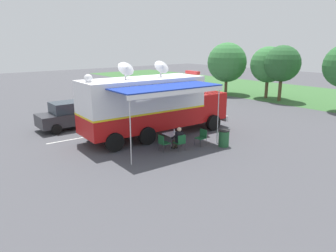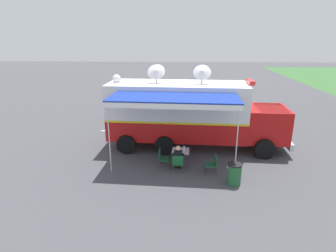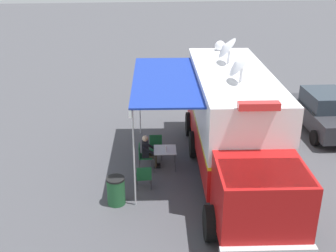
% 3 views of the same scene
% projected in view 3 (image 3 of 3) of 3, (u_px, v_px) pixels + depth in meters
% --- Properties ---
extents(ground_plane, '(100.00, 100.00, 0.00)m').
position_uv_depth(ground_plane, '(228.00, 162.00, 15.73)').
color(ground_plane, '#47474C').
extents(lot_stripe, '(0.39, 4.80, 0.01)m').
position_uv_depth(lot_stripe, '(266.00, 133.00, 18.21)').
color(lot_stripe, silver).
rests_on(lot_stripe, ground).
extents(command_truck, '(5.18, 9.61, 4.53)m').
position_uv_depth(command_truck, '(234.00, 122.00, 14.28)').
color(command_truck, '#B71414').
rests_on(command_truck, ground).
extents(folding_table, '(0.84, 0.84, 0.73)m').
position_uv_depth(folding_table, '(165.00, 151.00, 15.09)').
color(folding_table, silver).
rests_on(folding_table, ground).
extents(water_bottle, '(0.07, 0.07, 0.22)m').
position_uv_depth(water_bottle, '(166.00, 149.00, 14.88)').
color(water_bottle, silver).
rests_on(water_bottle, folding_table).
extents(folding_chair_at_table, '(0.51, 0.51, 0.87)m').
position_uv_depth(folding_chair_at_table, '(143.00, 154.00, 15.19)').
color(folding_chair_at_table, '#19562D').
rests_on(folding_chair_at_table, ground).
extents(folding_chair_beside_table, '(0.51, 0.51, 0.87)m').
position_uv_depth(folding_chair_beside_table, '(156.00, 145.00, 15.91)').
color(folding_chair_beside_table, '#19562D').
rests_on(folding_chair_beside_table, ground).
extents(folding_chair_spare_by_truck, '(0.50, 0.50, 0.87)m').
position_uv_depth(folding_chair_spare_by_truck, '(144.00, 175.00, 13.77)').
color(folding_chair_spare_by_truck, '#19562D').
rests_on(folding_chair_spare_by_truck, ground).
extents(seated_responder, '(0.68, 0.57, 1.25)m').
position_uv_depth(seated_responder, '(148.00, 151.00, 15.14)').
color(seated_responder, black).
rests_on(seated_responder, ground).
extents(trash_bin, '(0.57, 0.57, 0.91)m').
position_uv_depth(trash_bin, '(116.00, 191.00, 13.02)').
color(trash_bin, '#235B33').
rests_on(trash_bin, ground).
extents(car_far_corner, '(2.10, 4.24, 1.76)m').
position_uv_depth(car_far_corner, '(325.00, 112.00, 18.02)').
color(car_far_corner, '#2D2D33').
rests_on(car_far_corner, ground).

